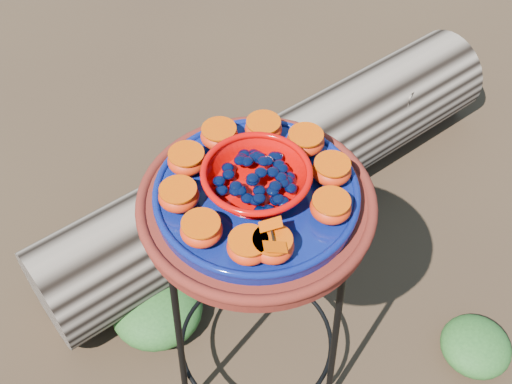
{
  "coord_description": "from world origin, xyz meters",
  "views": [
    {
      "loc": [
        -0.02,
        -0.8,
        1.7
      ],
      "look_at": [
        -0.0,
        0.0,
        0.76
      ],
      "focal_mm": 45.0,
      "sensor_mm": 36.0,
      "label": 1
    }
  ],
  "objects_px": {
    "driftwood_log": "(278,167)",
    "red_bowl": "(257,181)",
    "cobalt_plate": "(257,195)",
    "plant_stand": "(256,302)",
    "terracotta_saucer": "(256,205)"
  },
  "relations": [
    {
      "from": "cobalt_plate",
      "to": "driftwood_log",
      "type": "relative_size",
      "value": 0.24
    },
    {
      "from": "plant_stand",
      "to": "driftwood_log",
      "type": "height_order",
      "value": "plant_stand"
    },
    {
      "from": "driftwood_log",
      "to": "cobalt_plate",
      "type": "bearing_deg",
      "value": -97.83
    },
    {
      "from": "terracotta_saucer",
      "to": "driftwood_log",
      "type": "distance_m",
      "value": 0.84
    },
    {
      "from": "red_bowl",
      "to": "driftwood_log",
      "type": "height_order",
      "value": "red_bowl"
    },
    {
      "from": "cobalt_plate",
      "to": "driftwood_log",
      "type": "distance_m",
      "value": 0.86
    },
    {
      "from": "terracotta_saucer",
      "to": "driftwood_log",
      "type": "height_order",
      "value": "terracotta_saucer"
    },
    {
      "from": "plant_stand",
      "to": "cobalt_plate",
      "type": "distance_m",
      "value": 0.4
    },
    {
      "from": "terracotta_saucer",
      "to": "driftwood_log",
      "type": "xyz_separation_m",
      "value": [
        0.09,
        0.62,
        -0.56
      ]
    },
    {
      "from": "terracotta_saucer",
      "to": "red_bowl",
      "type": "relative_size",
      "value": 2.33
    },
    {
      "from": "driftwood_log",
      "to": "red_bowl",
      "type": "bearing_deg",
      "value": -97.83
    },
    {
      "from": "plant_stand",
      "to": "red_bowl",
      "type": "bearing_deg",
      "value": 0.0
    },
    {
      "from": "plant_stand",
      "to": "red_bowl",
      "type": "height_order",
      "value": "red_bowl"
    },
    {
      "from": "plant_stand",
      "to": "driftwood_log",
      "type": "distance_m",
      "value": 0.65
    },
    {
      "from": "plant_stand",
      "to": "terracotta_saucer",
      "type": "relative_size",
      "value": 1.51
    }
  ]
}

